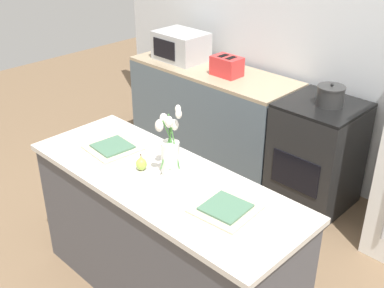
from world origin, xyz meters
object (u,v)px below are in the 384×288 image
Objects in this scene: flower_vase at (170,149)px; plate_setting_right at (226,208)px; microwave at (181,46)px; toaster at (227,66)px; stove_range at (316,155)px; cooking_pot at (331,96)px; pear_figurine at (141,163)px; plate_setting_left at (113,147)px.

plate_setting_right is (0.46, -0.05, -0.15)m from flower_vase.
toaster is at bearing -3.15° from microwave.
toaster is (-0.87, 1.51, -0.08)m from flower_vase.
cooking_pot reaches higher than stove_range.
pear_figurine is at bearing -100.10° from cooking_pot.
plate_setting_left is at bearing -111.34° from cooking_pot.
plate_setting_right is (0.62, 0.04, -0.03)m from pear_figurine.
flower_vase reaches higher than microwave.
flower_vase reaches higher than plate_setting_right.
flower_vase is 1.32× the size of plate_setting_left.
flower_vase is at bearing 5.45° from plate_setting_left.
plate_setting_right is at bearing 3.66° from pear_figurine.
microwave is at bearing -179.98° from stove_range.
cooking_pot is at bearing 7.43° from stove_range.
microwave is at bearing 133.94° from flower_vase.
toaster is 0.58× the size of microwave.
microwave reaches higher than toaster.
flower_vase reaches higher than stove_range.
cooking_pot is at bearing 68.66° from plate_setting_left.
toaster reaches higher than stove_range.
cooking_pot is at bearing 85.04° from flower_vase.
plate_setting_left is at bearing -76.13° from toaster.
plate_setting_left is 1.52× the size of cooking_pot.
plate_setting_left is 1.71m from cooking_pot.
toaster is at bearing 120.05° from flower_vase.
microwave is (-1.62, -0.01, 0.06)m from cooking_pot.
microwave is at bearing 140.83° from plate_setting_right.
pear_figurine is 1.75m from toaster.
toaster is 0.62m from microwave.
flower_vase is 2.00× the size of cooking_pot.
microwave is at bearing -179.76° from cooking_pot.
pear_figurine reaches higher than plate_setting_left.
pear_figurine reaches higher than stove_range.
flower_vase is 3.97× the size of pear_figurine.
stove_range is 3.21× the size of toaster.
stove_range is 2.80× the size of plate_setting_left.
flower_vase is at bearing 174.26° from plate_setting_right.
flower_vase is 0.22m from pear_figurine.
cooking_pot reaches higher than pear_figurine.
pear_figurine is at bearing -151.16° from flower_vase.
flower_vase reaches higher than pear_figurine.
plate_setting_left is 1.00× the size of plate_setting_right.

